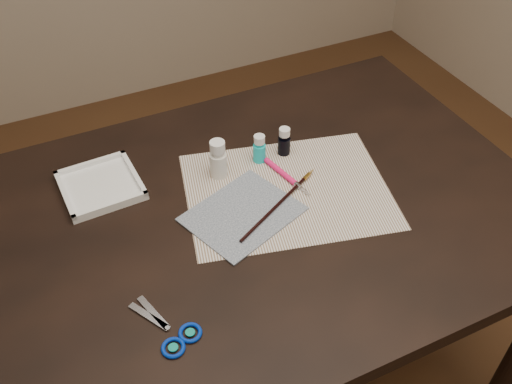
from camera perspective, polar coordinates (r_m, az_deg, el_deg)
name	(u,v)px	position (r m, az deg, el deg)	size (l,w,h in m)	color
ground	(256,380)	(1.90, 0.00, -18.28)	(3.50, 3.50, 0.02)	#422614
table	(256,307)	(1.57, 0.00, -11.46)	(1.30, 0.90, 0.75)	black
paper	(287,191)	(1.33, 3.13, 0.14)	(0.47, 0.36, 0.00)	silver
canvas	(243,214)	(1.27, -1.34, -2.20)	(0.23, 0.19, 0.00)	#101F37
paint_bottle_white	(218,159)	(1.34, -3.81, 3.30)	(0.04, 0.04, 0.10)	silver
paint_bottle_cyan	(259,149)	(1.39, 0.34, 4.36)	(0.03, 0.03, 0.08)	#16CCD2
paint_bottle_navy	(284,141)	(1.41, 2.83, 5.08)	(0.03, 0.03, 0.08)	black
paintbrush	(280,202)	(1.28, 2.42, -1.04)	(0.29, 0.01, 0.01)	black
craft_knife	(288,177)	(1.35, 3.18, 1.49)	(0.16, 0.01, 0.01)	#FF1A6A
scissors	(159,326)	(1.09, -9.63, -13.05)	(0.17, 0.09, 0.01)	silver
palette_tray	(100,185)	(1.37, -15.29, 0.66)	(0.17, 0.17, 0.02)	white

